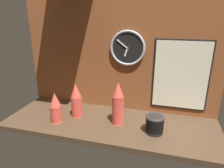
# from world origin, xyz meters

# --- Properties ---
(ground_plane) EXTENTS (1.60, 0.56, 0.04)m
(ground_plane) POSITION_xyz_m (0.00, 0.00, -0.02)
(ground_plane) COLOR #4C3826
(wall_tiled_back) EXTENTS (1.60, 0.03, 1.05)m
(wall_tiled_back) POSITION_xyz_m (0.00, 0.27, 0.53)
(wall_tiled_back) COLOR brown
(wall_tiled_back) RESTS_ON ground_plane
(cup_stack_center_left) EXTENTS (0.09, 0.09, 0.27)m
(cup_stack_center_left) POSITION_xyz_m (-0.28, 0.01, 0.14)
(cup_stack_center_left) COLOR #DB4C3D
(cup_stack_center_left) RESTS_ON ground_plane
(cup_stack_center_right) EXTENTS (0.09, 0.09, 0.33)m
(cup_stack_center_right) POSITION_xyz_m (0.06, -0.01, 0.16)
(cup_stack_center_right) COLOR #DB4C3D
(cup_stack_center_right) RESTS_ON ground_plane
(cup_stack_left) EXTENTS (0.09, 0.09, 0.24)m
(cup_stack_left) POSITION_xyz_m (-0.39, -0.11, 0.12)
(cup_stack_left) COLOR #DB4C3D
(cup_stack_left) RESTS_ON ground_plane
(bowl_stack_right) EXTENTS (0.13, 0.13, 0.13)m
(bowl_stack_right) POSITION_xyz_m (0.34, -0.07, 0.07)
(bowl_stack_right) COLOR black
(bowl_stack_right) RESTS_ON ground_plane
(wall_clock) EXTENTS (0.28, 0.03, 0.28)m
(wall_clock) POSITION_xyz_m (0.08, 0.23, 0.53)
(wall_clock) COLOR black
(menu_board) EXTENTS (0.42, 0.01, 0.55)m
(menu_board) POSITION_xyz_m (0.49, 0.24, 0.33)
(menu_board) COLOR black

